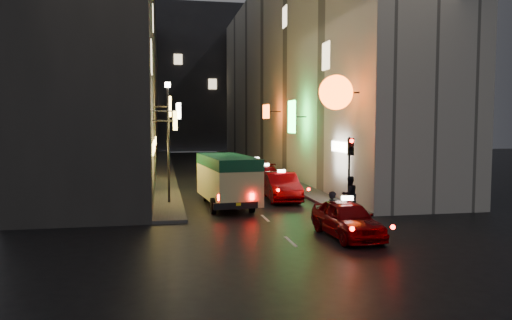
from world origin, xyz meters
TOP-DOWN VIEW (x-y plane):
  - ground at (0.00, 0.00)m, footprint 120.00×120.00m
  - building_left at (-8.00, 33.99)m, footprint 7.44×52.00m
  - building_right at (8.00, 33.99)m, footprint 8.03×52.00m
  - building_far at (0.00, 66.00)m, footprint 30.00×10.00m
  - sidewalk_left at (-4.25, 34.00)m, footprint 1.50×52.00m
  - sidewalk_right at (4.25, 34.00)m, footprint 1.50×52.00m
  - minibus at (-1.27, 12.00)m, footprint 2.70×6.26m
  - taxi_near at (2.27, 4.31)m, footprint 2.42×5.22m
  - taxi_second at (1.97, 13.49)m, footprint 2.69×5.80m
  - taxi_third at (2.23, 18.96)m, footprint 2.89×5.53m
  - taxi_far at (2.50, 23.76)m, footprint 2.47×5.65m
  - pedestrian_crossing at (2.03, 5.22)m, footprint 0.49×0.66m
  - pedestrian_sidewalk at (4.01, 8.50)m, footprint 0.80×0.60m
  - traffic_light at (4.00, 8.47)m, footprint 0.26×0.43m
  - lamp_post at (-4.20, 13.00)m, footprint 0.28×0.28m

SIDE VIEW (x-z plane):
  - ground at x=0.00m, z-range 0.00..0.00m
  - sidewalk_left at x=-4.25m, z-range 0.00..0.15m
  - sidewalk_right at x=4.25m, z-range 0.00..0.15m
  - taxi_near at x=2.27m, z-range -0.08..1.71m
  - taxi_third at x=2.23m, z-range -0.08..1.76m
  - taxi_far at x=2.50m, z-range -0.08..1.86m
  - taxi_second at x=1.97m, z-range -0.08..1.89m
  - pedestrian_crossing at x=2.03m, z-range 0.00..1.84m
  - pedestrian_sidewalk at x=4.01m, z-range 0.15..2.06m
  - minibus at x=-1.27m, z-range 0.34..2.96m
  - traffic_light at x=4.00m, z-range 0.94..4.44m
  - lamp_post at x=-4.20m, z-range 0.61..6.84m
  - building_left at x=-8.00m, z-range 0.00..18.00m
  - building_right at x=8.00m, z-range 0.00..18.00m
  - building_far at x=0.00m, z-range 0.00..22.00m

